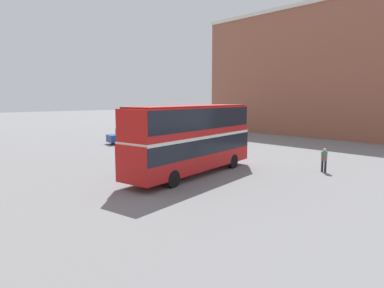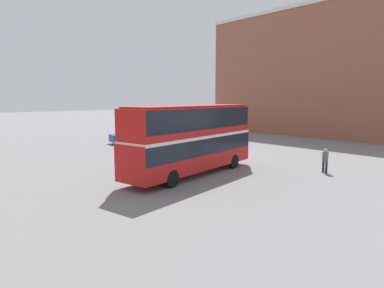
% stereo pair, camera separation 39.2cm
% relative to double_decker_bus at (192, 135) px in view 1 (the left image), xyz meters
% --- Properties ---
extents(ground_plane, '(240.00, 240.00, 0.00)m').
position_rel_double_decker_bus_xyz_m(ground_plane, '(1.12, 0.66, -2.75)').
color(ground_plane, slate).
extents(building_row_right, '(10.08, 36.51, 17.80)m').
position_rel_double_decker_bus_xyz_m(building_row_right, '(31.46, 6.09, 6.16)').
color(building_row_right, '#935642').
rests_on(building_row_right, ground_plane).
extents(double_decker_bus, '(11.75, 4.67, 4.78)m').
position_rel_double_decker_bus_xyz_m(double_decker_bus, '(0.00, 0.00, 0.00)').
color(double_decker_bus, red).
rests_on(double_decker_bus, ground_plane).
extents(pedestrian_foreground, '(0.50, 0.50, 1.75)m').
position_rel_double_decker_bus_xyz_m(pedestrian_foreground, '(7.55, -5.77, -1.68)').
color(pedestrian_foreground, '#232328').
rests_on(pedestrian_foreground, ground_plane).
extents(parked_car_kerb_near, '(4.31, 2.51, 1.69)m').
position_rel_double_decker_bus_xyz_m(parked_car_kerb_near, '(5.32, 17.41, -1.91)').
color(parked_car_kerb_near, navy).
rests_on(parked_car_kerb_near, ground_plane).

